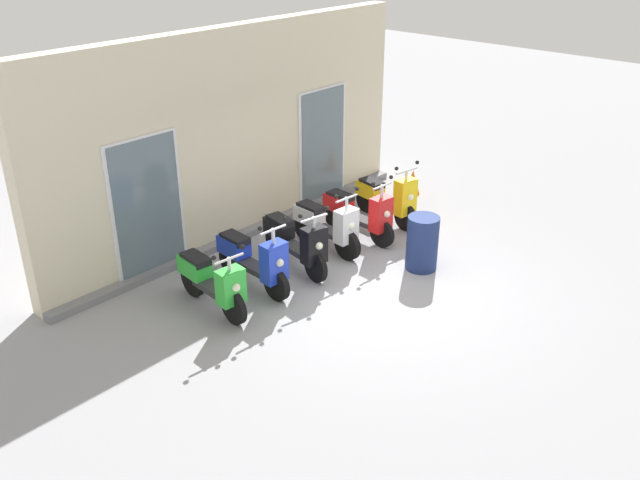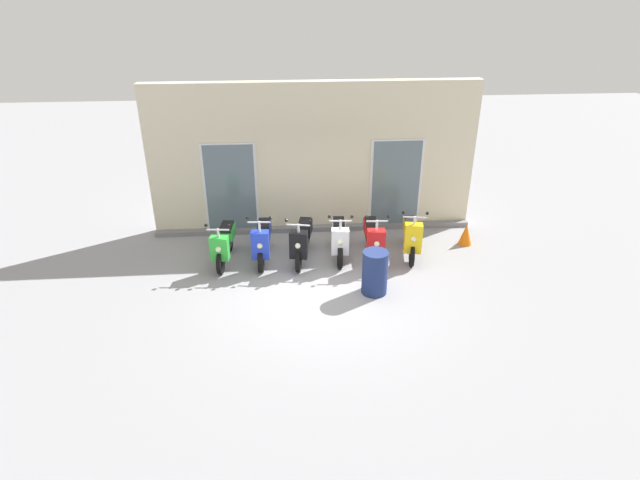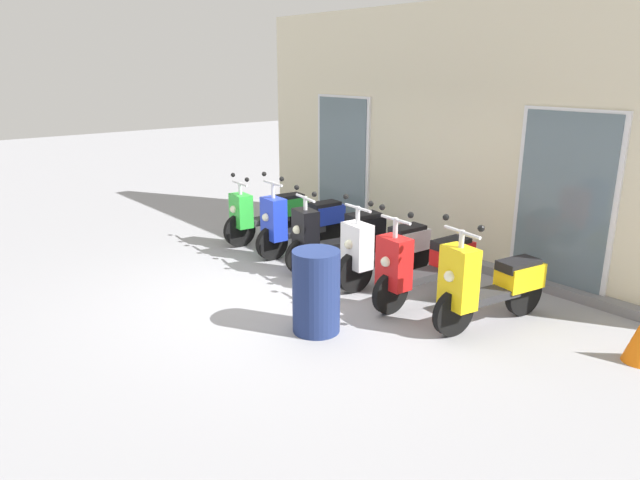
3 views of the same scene
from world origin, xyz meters
The scene contains 10 objects.
ground_plane centered at (0.00, 0.00, 0.00)m, with size 40.00×40.00×0.00m, color #939399.
storefront_facade centered at (0.00, 2.98, 1.77)m, with size 7.93×0.50×3.66m.
scooter_green centered at (-2.12, 1.26, 0.48)m, with size 0.55×1.59×1.15m.
scooter_blue centered at (-1.27, 1.28, 0.49)m, with size 0.55×1.62×1.29m.
scooter_black centered at (-0.39, 1.22, 0.50)m, with size 0.66×1.63×1.22m.
scooter_white centered at (0.46, 1.31, 0.47)m, with size 0.55×1.57×1.23m.
scooter_red centered at (1.22, 1.21, 0.49)m, with size 0.53×1.65×1.26m.
scooter_yellow centered at (2.10, 1.25, 0.50)m, with size 0.64×1.58×1.28m.
traffic_cone centered at (3.56, 1.69, 0.26)m, with size 0.32×0.32×0.52m, color orange.
trash_bin centered at (0.99, -0.29, 0.46)m, with size 0.51×0.51×0.91m, color navy.
Camera 2 is at (-0.82, -9.11, 5.60)m, focal length 28.96 mm.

